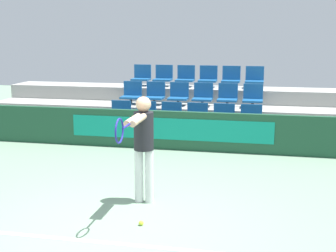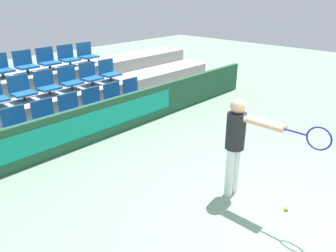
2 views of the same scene
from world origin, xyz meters
The scene contains 24 objects.
ground_plane centered at (0.00, 0.00, 0.00)m, with size 30.00×30.00×0.00m, color gray.
court_baseline centered at (0.00, -0.52, 0.00)m, with size 4.36×0.08×0.01m.
barrier_wall centered at (-0.01, 4.25, 0.43)m, with size 10.84×0.14×0.86m.
bleacher_tier_front centered at (0.00, 4.85, 0.18)m, with size 10.44×1.02×0.36m.
bleacher_tier_middle centered at (0.00, 5.87, 0.36)m, with size 10.44×1.02×0.73m.
bleacher_tier_back centered at (0.00, 6.89, 0.55)m, with size 10.44×1.02×1.09m.
stadium_chair_0 centered at (-1.55, 4.98, 0.62)m, with size 0.48×0.44×0.57m.
stadium_chair_1 centered at (-0.93, 4.98, 0.62)m, with size 0.48×0.44×0.57m.
stadium_chair_2 centered at (-0.31, 4.98, 0.62)m, with size 0.48×0.44×0.57m.
stadium_chair_3 centered at (0.31, 4.98, 0.62)m, with size 0.48×0.44×0.57m.
stadium_chair_4 centered at (0.93, 4.98, 0.62)m, with size 0.48×0.44×0.57m.
stadium_chair_5 centered at (1.55, 4.98, 0.62)m, with size 0.48×0.44×0.57m.
stadium_chair_7 centered at (-0.93, 6.00, 0.98)m, with size 0.48×0.44×0.57m.
stadium_chair_8 centered at (-0.31, 6.00, 0.98)m, with size 0.48×0.44×0.57m.
stadium_chair_9 centered at (0.31, 6.00, 0.98)m, with size 0.48×0.44×0.57m.
stadium_chair_10 centered at (0.93, 6.00, 0.98)m, with size 0.48×0.44×0.57m.
stadium_chair_11 centered at (1.55, 6.00, 0.98)m, with size 0.48×0.44×0.57m.
stadium_chair_13 centered at (-0.93, 7.01, 1.34)m, with size 0.48×0.44×0.57m.
stadium_chair_14 centered at (-0.31, 7.01, 1.34)m, with size 0.48×0.44×0.57m.
stadium_chair_15 centered at (0.31, 7.01, 1.34)m, with size 0.48×0.44×0.57m.
stadium_chair_16 centered at (0.93, 7.01, 1.34)m, with size 0.48×0.44×0.57m.
stadium_chair_17 centered at (1.55, 7.01, 1.34)m, with size 0.48×0.44×0.57m.
tennis_player centered at (0.09, 0.89, 1.00)m, with size 0.30×1.50×1.63m.
tennis_ball centered at (0.28, 0.08, 0.03)m, with size 0.07×0.07×0.07m.
Camera 2 is at (-3.93, -1.39, 3.10)m, focal length 35.00 mm.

